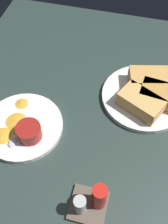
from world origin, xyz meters
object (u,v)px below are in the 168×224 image
Objects in this scene: condiment_caddy at (91,201)px; ramekin_light_gravy at (29,132)px; plate_sandwich_main at (144,97)px; sandwich_half_far at (162,95)px; ramekin_dark_sauce at (153,79)px; plate_chips_companion at (23,126)px; sandwich_half_near at (141,102)px; spoon_by_gravy_ramekin at (15,138)px; sandwich_half_extra at (150,79)px; spoon_by_dark_ramekin at (150,95)px.

ramekin_light_gravy is at bearing -34.37° from condiment_caddy.
condiment_caddy reaches higher than plate_sandwich_main.
sandwich_half_far is 38.65cm from condiment_caddy.
plate_sandwich_main is 6.57cm from ramekin_dark_sauce.
condiment_caddy is at bearing 76.94° from plate_sandwich_main.
plate_sandwich_main is at bearing -8.81° from sandwich_half_far.
ramekin_light_gravy reaches higher than plate_chips_companion.
ramekin_dark_sauce is at bearing -103.70° from condiment_caddy.
sandwich_half_near reaches higher than spoon_by_gravy_ramekin.
sandwich_half_extra is at bearing -98.81° from plate_sandwich_main.
plate_sandwich_main is 1.77× the size of sandwich_half_near.
sandwich_half_near is 1.51× the size of spoon_by_gravy_ramekin.
spoon_by_dark_ramekin is at bearing 100.11° from sandwich_half_extra.
sandwich_half_far reaches higher than plate_chips_companion.
spoon_by_dark_ramekin is (3.34, -0.84, -2.04)cm from sandwich_half_far.
ramekin_light_gravy is at bearing 42.28° from sandwich_half_extra.
sandwich_half_extra reaches higher than ramekin_light_gravy.
spoon_by_gravy_ramekin is (32.64, 19.63, -2.04)cm from sandwich_half_near.
plate_chips_companion is (34.93, 25.35, -2.74)cm from ramekin_dark_sauce.
sandwich_half_far is (-4.99, 0.77, 3.20)cm from plate_sandwich_main.
ramekin_dark_sauce is 5.84cm from spoon_by_dark_ramekin.
plate_sandwich_main is at bearing -103.06° from condiment_caddy.
ramekin_dark_sauce is (-1.83, -5.69, 2.74)cm from plate_sandwich_main.
sandwich_half_extra is (-1.55, -9.97, 0.00)cm from sandwich_half_near.
sandwich_half_near is at bearing 81.19° from sandwich_half_extra.
sandwich_half_far is 1.41× the size of spoon_by_dark_ramekin.
spoon_by_dark_ramekin is at bearing -177.55° from plate_sandwich_main.
spoon_by_gravy_ramekin is 27.77cm from condiment_caddy.
ramekin_dark_sauce is 0.72× the size of spoon_by_dark_ramekin.
sandwich_half_extra is 42.98cm from condiment_caddy.
plate_chips_companion is 5.54cm from ramekin_light_gravy.
plate_sandwich_main is 2.68× the size of spoon_by_gravy_ramekin.
spoon_by_dark_ramekin is at bearing -105.43° from condiment_caddy.
plate_chips_companion is at bearing -39.81° from ramekin_light_gravy.
ramekin_dark_sauce is 0.30× the size of plate_chips_companion.
sandwich_half_far is 0.59× the size of plate_chips_companion.
plate_chips_companion is at bearing 35.97° from ramekin_dark_sauce.
spoon_by_gravy_ramekin is at bearing 31.03° from sandwich_half_near.
sandwich_half_far is 1.96× the size of ramekin_dark_sauce.
spoon_by_dark_ramekin is 1.00× the size of spoon_by_gravy_ramekin.
spoon_by_gravy_ramekin is at bearing 31.84° from sandwich_half_far.
sandwich_half_near reaches higher than spoon_by_dark_ramekin.
condiment_caddy is (9.35, 41.95, -0.59)cm from sandwich_half_extra.
sandwich_half_extra is at bearing 33.67° from ramekin_dark_sauce.
plate_chips_companion is at bearing 26.38° from sandwich_half_far.
sandwich_half_far is at bearing -110.54° from condiment_caddy.
ramekin_dark_sauce is at bearing -137.98° from ramekin_light_gravy.
sandwich_half_extra is 5.39cm from spoon_by_dark_ramekin.
condiment_caddy reaches higher than spoon_by_gravy_ramekin.
spoon_by_dark_ramekin is 39.98cm from plate_chips_companion.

